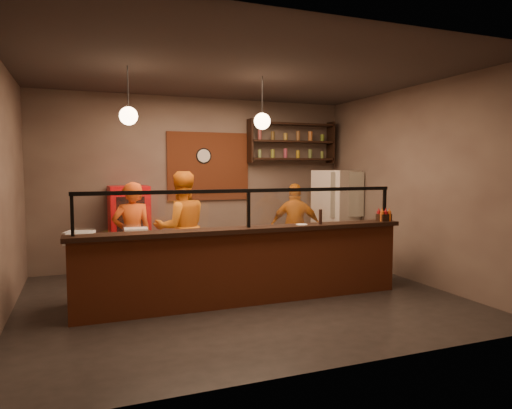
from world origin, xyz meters
name	(u,v)px	position (x,y,z in m)	size (l,w,h in m)	color
floor	(241,298)	(0.00, 0.00, 0.00)	(6.00, 6.00, 0.00)	black
ceiling	(241,71)	(0.00, 0.00, 3.20)	(6.00, 6.00, 0.00)	#362D29
wall_back	(198,182)	(0.00, 2.50, 1.60)	(6.00, 6.00, 0.00)	#736254
wall_left	(0,191)	(-3.00, 0.00, 1.60)	(5.00, 5.00, 0.00)	#736254
wall_right	(413,184)	(3.00, 0.00, 1.60)	(5.00, 5.00, 0.00)	#736254
wall_front	(333,197)	(0.00, -2.50, 1.60)	(6.00, 6.00, 0.00)	#736254
brick_patch	(209,166)	(0.20, 2.47, 1.90)	(1.60, 0.04, 1.30)	brown
service_counter	(249,268)	(0.00, -0.30, 0.50)	(4.60, 0.25, 1.00)	brown
counter_ledge	(249,230)	(0.00, -0.30, 1.03)	(4.70, 0.37, 0.06)	black
worktop_cabinet	(237,266)	(0.00, 0.20, 0.42)	(4.60, 0.75, 0.85)	gray
worktop	(237,236)	(0.00, 0.20, 0.88)	(4.60, 0.75, 0.05)	silver
sneeze_guard	(248,205)	(0.00, -0.30, 1.37)	(4.50, 0.05, 0.52)	white
wall_shelving	(292,142)	(1.90, 2.32, 2.40)	(1.84, 0.28, 0.85)	black
wall_clock	(204,156)	(0.10, 2.46, 2.10)	(0.30, 0.30, 0.04)	black
pendant_left	(129,116)	(-1.50, 0.20, 2.55)	(0.24, 0.24, 0.77)	black
pendant_right	(262,121)	(0.40, 0.20, 2.55)	(0.24, 0.24, 0.77)	black
cook_left	(132,236)	(-1.40, 1.08, 0.83)	(0.60, 0.40, 1.66)	#D14A13
cook_mid	(181,228)	(-0.62, 1.13, 0.91)	(0.88, 0.69, 1.82)	orange
cook_right	(296,227)	(1.55, 1.42, 0.79)	(0.93, 0.39, 1.59)	#C46812
fridge	(337,217)	(2.60, 1.70, 0.91)	(0.76, 0.71, 1.82)	beige
red_cooler	(129,230)	(-1.33, 2.15, 0.78)	(0.67, 0.61, 1.56)	red
pizza_dough	(264,231)	(0.49, 0.33, 0.91)	(0.46, 0.46, 0.01)	beige
prep_tub_a	(79,238)	(-2.15, 0.07, 0.98)	(0.33, 0.26, 0.17)	silver
prep_tub_b	(136,234)	(-1.43, 0.22, 0.98)	(0.31, 0.25, 0.15)	silver
prep_tub_c	(79,239)	(-2.15, -0.03, 0.98)	(0.32, 0.26, 0.16)	silver
rolling_pin	(98,238)	(-1.92, 0.30, 0.93)	(0.07, 0.07, 0.39)	yellow
condiment_caddy	(384,217)	(2.20, -0.32, 1.11)	(0.19, 0.15, 0.11)	black
pepper_mill	(320,217)	(1.08, -0.34, 1.17)	(0.05, 0.05, 0.21)	black
small_plate	(302,225)	(0.80, -0.32, 1.07)	(0.16, 0.16, 0.01)	silver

